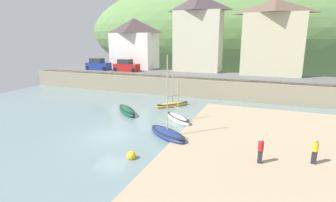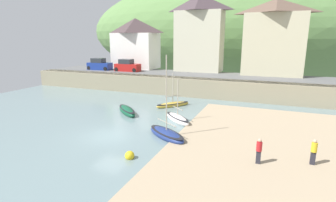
{
  "view_description": "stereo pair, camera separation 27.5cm",
  "coord_description": "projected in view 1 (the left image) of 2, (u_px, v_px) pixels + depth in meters",
  "views": [
    {
      "loc": [
        11.46,
        -16.9,
        7.61
      ],
      "look_at": [
        1.86,
        7.95,
        1.27
      ],
      "focal_mm": 28.2,
      "sensor_mm": 36.0,
      "label": 1
    },
    {
      "loc": [
        11.72,
        -16.8,
        7.61
      ],
      "look_at": [
        1.86,
        7.95,
        1.27
      ],
      "focal_mm": 28.2,
      "sensor_mm": 36.0,
      "label": 2
    }
  ],
  "objects": [
    {
      "name": "dinghy_open_wooden",
      "position": [
        167.0,
        134.0,
        20.76
      ],
      "size": [
        4.26,
        3.48,
        6.61
      ],
      "rotation": [
        0.0,
        0.0,
        -0.59
      ],
      "color": "navy",
      "rests_on": "ground"
    },
    {
      "name": "person_near_water",
      "position": [
        261.0,
        150.0,
        16.12
      ],
      "size": [
        0.34,
        0.34,
        1.62
      ],
      "color": "#282833",
      "rests_on": "ground"
    },
    {
      "name": "waterfront_building_centre",
      "position": [
        198.0,
        33.0,
        41.9
      ],
      "size": [
        7.6,
        4.35,
        11.85
      ],
      "color": "beige",
      "rests_on": "ground"
    },
    {
      "name": "parked_car_near_slipway",
      "position": [
        98.0,
        65.0,
        44.69
      ],
      "size": [
        4.15,
        1.82,
        1.95
      ],
      "rotation": [
        0.0,
        0.0,
        0.03
      ],
      "color": "navy",
      "rests_on": "ground"
    },
    {
      "name": "parked_car_by_wall",
      "position": [
        126.0,
        66.0,
        42.78
      ],
      "size": [
        4.1,
        1.82,
        1.95
      ],
      "rotation": [
        0.0,
        0.0,
        0.0
      ],
      "color": "#AF1C1A",
      "rests_on": "ground"
    },
    {
      "name": "sailboat_tall_mast",
      "position": [
        173.0,
        104.0,
        30.25
      ],
      "size": [
        3.46,
        3.84,
        3.99
      ],
      "rotation": [
        0.0,
        0.0,
        0.87
      ],
      "color": "gold",
      "rests_on": "ground"
    },
    {
      "name": "sailboat_white_hull",
      "position": [
        127.0,
        111.0,
        27.45
      ],
      "size": [
        3.83,
        3.69,
        0.86
      ],
      "rotation": [
        0.0,
        0.0,
        -0.75
      ],
      "color": "#135033",
      "rests_on": "ground"
    },
    {
      "name": "mooring_buoy",
      "position": [
        131.0,
        156.0,
        17.1
      ],
      "size": [
        0.63,
        0.63,
        0.63
      ],
      "color": "yellow",
      "rests_on": "ground"
    },
    {
      "name": "waterfront_building_right",
      "position": [
        273.0,
        37.0,
        38.16
      ],
      "size": [
        8.48,
        6.06,
        10.68
      ],
      "color": "beige",
      "rests_on": "ground"
    },
    {
      "name": "waterfront_building_left",
      "position": [
        134.0,
        43.0,
        46.32
      ],
      "size": [
        7.73,
        5.21,
        8.61
      ],
      "color": "white",
      "rests_on": "ground"
    },
    {
      "name": "quay_seawall",
      "position": [
        180.0,
        85.0,
        36.68
      ],
      "size": [
        48.0,
        9.4,
        2.4
      ],
      "color": "gray",
      "rests_on": "ground"
    },
    {
      "name": "rowboat_small_beached",
      "position": [
        178.0,
        119.0,
        24.74
      ],
      "size": [
        3.55,
        3.32,
        4.21
      ],
      "rotation": [
        0.0,
        0.0,
        -0.73
      ],
      "color": "white",
      "rests_on": "ground"
    },
    {
      "name": "hillside_backdrop",
      "position": [
        232.0,
        31.0,
        68.49
      ],
      "size": [
        80.0,
        44.0,
        26.81
      ],
      "color": "#5F8749",
      "rests_on": "ground"
    },
    {
      "name": "person_on_slipway",
      "position": [
        315.0,
        150.0,
        16.03
      ],
      "size": [
        0.34,
        0.34,
        1.62
      ],
      "color": "#282833",
      "rests_on": "ground"
    }
  ]
}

